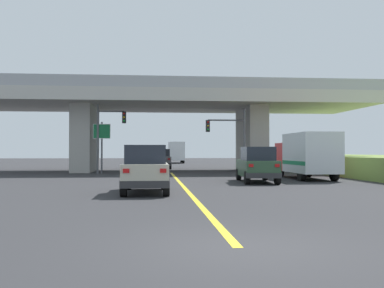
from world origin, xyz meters
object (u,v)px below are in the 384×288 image
(traffic_signal_nearside, at_px, (231,134))
(highway_sign, at_px, (102,136))
(box_truck, at_px, (307,155))
(semi_truck_distant, at_px, (176,152))
(sedan_oncoming, at_px, (161,159))
(traffic_signal_farside, at_px, (107,129))
(suv_crossing, at_px, (257,165))
(suv_lead, at_px, (146,169))

(traffic_signal_nearside, bearing_deg, highway_sign, 175.46)
(box_truck, xyz_separation_m, semi_truck_distant, (-6.19, 40.57, 0.14))
(sedan_oncoming, xyz_separation_m, highway_sign, (-4.99, -9.17, 1.99))
(traffic_signal_farside, height_order, highway_sign, traffic_signal_farside)
(suv_crossing, xyz_separation_m, semi_truck_distant, (-2.32, 43.16, 0.67))
(traffic_signal_nearside, distance_m, traffic_signal_farside, 10.08)
(suv_crossing, distance_m, traffic_signal_nearside, 10.91)
(highway_sign, relative_size, semi_truck_distant, 0.58)
(suv_lead, relative_size, traffic_signal_nearside, 0.83)
(box_truck, relative_size, semi_truck_distant, 0.91)
(traffic_signal_farside, xyz_separation_m, highway_sign, (-0.44, 0.07, -0.56))
(traffic_signal_nearside, xyz_separation_m, semi_truck_distant, (-2.73, 32.48, -1.54))
(traffic_signal_farside, height_order, semi_truck_distant, traffic_signal_farside)
(sedan_oncoming, relative_size, highway_sign, 1.14)
(box_truck, xyz_separation_m, traffic_signal_farside, (-13.49, 8.85, 2.01))
(sedan_oncoming, xyz_separation_m, traffic_signal_nearside, (5.48, -10.00, 2.21))
(traffic_signal_nearside, relative_size, highway_sign, 1.25)
(traffic_signal_nearside, xyz_separation_m, traffic_signal_farside, (-10.04, 0.76, 0.33))
(suv_lead, relative_size, traffic_signal_farside, 0.77)
(suv_crossing, distance_m, semi_truck_distant, 43.23)
(suv_crossing, xyz_separation_m, highway_sign, (-10.06, 11.51, 1.99))
(sedan_oncoming, distance_m, traffic_signal_farside, 10.61)
(suv_lead, distance_m, semi_truck_distant, 49.28)
(suv_crossing, height_order, traffic_signal_farside, traffic_signal_farside)
(box_truck, height_order, traffic_signal_nearside, traffic_signal_nearside)
(traffic_signal_farside, bearing_deg, suv_crossing, -49.93)
(suv_crossing, distance_m, traffic_signal_farside, 15.17)
(suv_crossing, distance_m, sedan_oncoming, 21.29)
(traffic_signal_farside, bearing_deg, traffic_signal_nearside, -4.35)
(suv_crossing, relative_size, box_truck, 0.75)
(box_truck, relative_size, sedan_oncoming, 1.36)
(traffic_signal_nearside, bearing_deg, traffic_signal_farside, 175.65)
(traffic_signal_farside, relative_size, semi_truck_distant, 0.79)
(suv_crossing, relative_size, highway_sign, 1.17)
(sedan_oncoming, bearing_deg, traffic_signal_nearside, -61.26)
(suv_lead, distance_m, sedan_oncoming, 26.67)
(traffic_signal_nearside, bearing_deg, sedan_oncoming, 118.74)
(semi_truck_distant, bearing_deg, suv_lead, -94.58)
(sedan_oncoming, bearing_deg, semi_truck_distant, 83.03)
(sedan_oncoming, relative_size, semi_truck_distant, 0.67)
(traffic_signal_nearside, distance_m, semi_truck_distant, 32.63)
(suv_lead, xyz_separation_m, suv_crossing, (6.25, 5.96, 0.00))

